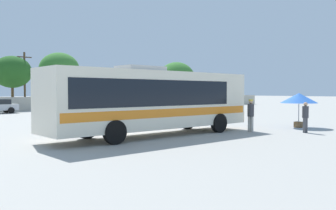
# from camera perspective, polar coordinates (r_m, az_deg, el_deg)

# --- Properties ---
(ground_plane) EXTENTS (300.00, 300.00, 0.00)m
(ground_plane) POSITION_cam_1_polar(r_m,az_deg,el_deg) (27.63, -14.58, -2.58)
(ground_plane) COLOR #A3A099
(perimeter_wall) EXTENTS (80.00, 0.30, 1.63)m
(perimeter_wall) POSITION_cam_1_polar(r_m,az_deg,el_deg) (44.53, -22.69, 0.13)
(perimeter_wall) COLOR #B2AD9E
(perimeter_wall) RESTS_ON ground_plane
(coach_bus_cream_orange) EXTENTS (11.77, 3.76, 3.48)m
(coach_bus_cream_orange) POSITION_cam_1_polar(r_m,az_deg,el_deg) (18.07, -2.51, 0.93)
(coach_bus_cream_orange) COLOR silver
(coach_bus_cream_orange) RESTS_ON ground_plane
(attendant_by_bus_door) EXTENTS (0.45, 0.45, 1.81)m
(attendant_by_bus_door) POSITION_cam_1_polar(r_m,az_deg,el_deg) (20.43, 13.01, -1.31)
(attendant_by_bus_door) COLOR #B7B2A8
(attendant_by_bus_door) RESTS_ON ground_plane
(passenger_waiting_on_apron) EXTENTS (0.37, 0.37, 1.67)m
(passenger_waiting_on_apron) POSITION_cam_1_polar(r_m,az_deg,el_deg) (20.90, 20.99, -1.56)
(passenger_waiting_on_apron) COLOR #4C4C51
(passenger_waiting_on_apron) RESTS_ON ground_plane
(vendor_umbrella_secondary_blue) EXTENTS (2.27, 2.27, 2.15)m
(vendor_umbrella_secondary_blue) POSITION_cam_1_polar(r_m,az_deg,el_deg) (23.81, 20.08, 0.96)
(vendor_umbrella_secondary_blue) COLOR gray
(vendor_umbrella_secondary_blue) RESTS_ON ground_plane
(utility_pole_near) EXTENTS (1.80, 0.35, 7.10)m
(utility_pole_near) POSITION_cam_1_polar(r_m,az_deg,el_deg) (47.72, -21.82, 3.77)
(utility_pole_near) COLOR #4C3823
(utility_pole_near) RESTS_ON ground_plane
(roadside_tree_midleft) EXTENTS (4.60, 4.60, 6.61)m
(roadside_tree_midleft) POSITION_cam_1_polar(r_m,az_deg,el_deg) (47.92, -23.52, 4.83)
(roadside_tree_midleft) COLOR brown
(roadside_tree_midleft) RESTS_ON ground_plane
(roadside_tree_midright) EXTENTS (5.55, 5.55, 7.72)m
(roadside_tree_midright) POSITION_cam_1_polar(r_m,az_deg,el_deg) (52.82, -16.88, 5.42)
(roadside_tree_midright) COLOR brown
(roadside_tree_midright) RESTS_ON ground_plane
(roadside_tree_right) EXTENTS (5.75, 5.75, 6.94)m
(roadside_tree_right) POSITION_cam_1_polar(r_m,az_deg,el_deg) (57.30, 1.36, 4.38)
(roadside_tree_right) COLOR brown
(roadside_tree_right) RESTS_ON ground_plane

